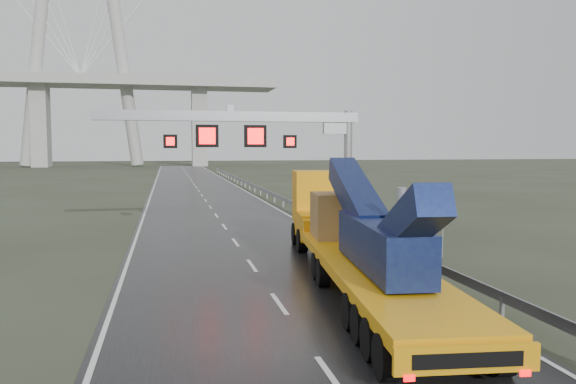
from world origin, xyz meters
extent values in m
plane|color=#2F3424|center=(0.00, 0.00, 0.00)|extent=(400.00, 400.00, 0.00)
cube|color=black|center=(0.00, 40.00, 0.01)|extent=(11.00, 200.00, 0.02)
cube|color=#A8A7A3|center=(6.90, 18.00, 0.15)|extent=(1.20, 1.20, 0.30)
cylinder|color=#93959B|center=(6.90, 18.00, 3.60)|extent=(0.48, 0.48, 7.20)
cube|color=#93959B|center=(0.00, 18.00, 6.80)|extent=(14.80, 0.55, 0.55)
cube|color=#93959B|center=(6.10, 18.00, 6.30)|extent=(1.40, 0.35, 0.90)
cube|color=#93959B|center=(0.00, 18.00, 7.25)|extent=(0.35, 0.35, 0.35)
cube|color=black|center=(-1.30, 17.95, 5.70)|extent=(1.25, 0.25, 1.25)
cube|color=#FF0C0C|center=(-1.30, 17.81, 5.70)|extent=(0.90, 0.02, 0.90)
cube|color=black|center=(1.40, 17.95, 5.70)|extent=(1.25, 0.25, 1.25)
cube|color=#FF0C0C|center=(1.40, 17.81, 5.70)|extent=(0.90, 0.02, 0.90)
cube|color=black|center=(-3.30, 17.95, 5.40)|extent=(0.75, 0.25, 0.75)
cube|color=#FF0C0C|center=(-3.30, 17.81, 5.40)|extent=(0.54, 0.02, 0.54)
cube|color=black|center=(3.40, 17.95, 5.40)|extent=(0.75, 0.25, 0.75)
cube|color=#FF0C0C|center=(3.40, 17.81, 5.40)|extent=(0.54, 0.02, 0.54)
cube|color=#A8A7A3|center=(-35.00, 140.00, 10.50)|extent=(4.00, 6.00, 21.00)
cube|color=#A8A7A3|center=(5.00, 140.00, 10.50)|extent=(4.00, 6.00, 21.00)
cube|color=orange|center=(3.09, 3.75, 1.09)|extent=(4.45, 14.78, 0.36)
cube|color=orange|center=(2.30, -3.64, 0.88)|extent=(3.01, 0.45, 0.57)
cube|color=black|center=(2.29, -3.71, 0.88)|extent=(2.28, 0.27, 0.31)
cube|color=#FF0505|center=(1.10, -3.58, 0.57)|extent=(0.23, 0.07, 0.12)
cube|color=#FF0505|center=(3.48, -3.84, 0.57)|extent=(0.23, 0.07, 0.12)
cube|color=orange|center=(3.92, 11.39, 1.51)|extent=(2.82, 1.53, 0.52)
cube|color=orange|center=(4.10, 13.04, 1.25)|extent=(3.02, 3.39, 1.25)
cube|color=orange|center=(4.30, 14.90, 2.49)|extent=(2.81, 2.34, 2.70)
cube|color=black|center=(4.41, 15.96, 2.81)|extent=(2.38, 0.31, 1.25)
cube|color=#0F1349|center=(2.98, 2.71, 2.08)|extent=(2.11, 6.35, 1.45)
cube|color=#0F1349|center=(3.37, 6.33, 3.33)|extent=(1.65, 5.80, 2.66)
cube|color=#0F1349|center=(2.70, 0.13, 3.01)|extent=(1.37, 4.19, 2.51)
cylinder|color=#93959B|center=(3.60, 2.65, 3.01)|extent=(0.34, 0.34, 1.66)
cube|color=#A87B4C|center=(3.67, 9.12, 2.21)|extent=(2.52, 2.52, 1.87)
cylinder|color=black|center=(2.59, -0.90, 0.52)|extent=(3.11, 1.36, 1.04)
cylinder|color=black|center=(3.37, 6.33, 0.52)|extent=(3.11, 1.36, 1.04)
cylinder|color=black|center=(4.28, 14.70, 0.57)|extent=(2.91, 1.44, 1.14)
cylinder|color=#93959B|center=(7.79, 10.01, 1.28)|extent=(0.09, 0.09, 2.55)
cylinder|color=#93959B|center=(8.86, 10.01, 1.28)|extent=(0.09, 0.09, 2.55)
cube|color=yellow|center=(8.33, 10.01, 2.29)|extent=(1.47, 0.39, 0.43)
cube|color=brown|center=(8.33, 10.01, 1.76)|extent=(1.47, 0.39, 0.48)
cube|color=red|center=(6.00, 19.62, 0.54)|extent=(0.70, 0.50, 1.07)
camera|label=1|loc=(-3.45, -13.49, 5.09)|focal=35.00mm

